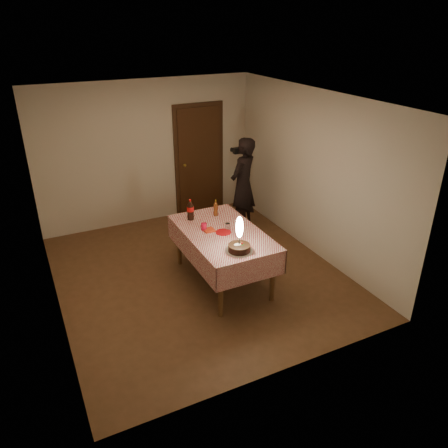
{
  "coord_description": "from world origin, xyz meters",
  "views": [
    {
      "loc": [
        -2.14,
        -5.25,
        3.54
      ],
      "look_at": [
        0.25,
        -0.38,
        0.95
      ],
      "focal_mm": 35.0,
      "sensor_mm": 36.0,
      "label": 1
    }
  ],
  "objects_px": {
    "dining_table": "(222,238)",
    "red_cup": "(204,227)",
    "clear_cup": "(228,226)",
    "amber_bottle_right": "(216,208)",
    "red_plate": "(223,232)",
    "birthday_cake": "(239,243)",
    "cola_bottle": "(190,210)",
    "photographer": "(243,185)"
  },
  "relations": [
    {
      "from": "clear_cup",
      "to": "red_plate",
      "type": "bearing_deg",
      "value": -146.33
    },
    {
      "from": "dining_table",
      "to": "clear_cup",
      "type": "bearing_deg",
      "value": 19.72
    },
    {
      "from": "birthday_cake",
      "to": "amber_bottle_right",
      "type": "height_order",
      "value": "birthday_cake"
    },
    {
      "from": "birthday_cake",
      "to": "clear_cup",
      "type": "relative_size",
      "value": 5.41
    },
    {
      "from": "birthday_cake",
      "to": "photographer",
      "type": "distance_m",
      "value": 2.34
    },
    {
      "from": "birthday_cake",
      "to": "photographer",
      "type": "xyz_separation_m",
      "value": [
        1.15,
        2.03,
        -0.07
      ]
    },
    {
      "from": "cola_bottle",
      "to": "photographer",
      "type": "distance_m",
      "value": 1.6
    },
    {
      "from": "red_plate",
      "to": "photographer",
      "type": "distance_m",
      "value": 1.83
    },
    {
      "from": "birthday_cake",
      "to": "cola_bottle",
      "type": "bearing_deg",
      "value": 99.11
    },
    {
      "from": "dining_table",
      "to": "photographer",
      "type": "relative_size",
      "value": 1.01
    },
    {
      "from": "photographer",
      "to": "cola_bottle",
      "type": "bearing_deg",
      "value": -147.54
    },
    {
      "from": "birthday_cake",
      "to": "cola_bottle",
      "type": "xyz_separation_m",
      "value": [
        -0.19,
        1.18,
        0.04
      ]
    },
    {
      "from": "clear_cup",
      "to": "photographer",
      "type": "bearing_deg",
      "value": 54.33
    },
    {
      "from": "clear_cup",
      "to": "amber_bottle_right",
      "type": "bearing_deg",
      "value": 84.06
    },
    {
      "from": "dining_table",
      "to": "red_plate",
      "type": "height_order",
      "value": "red_plate"
    },
    {
      "from": "dining_table",
      "to": "clear_cup",
      "type": "relative_size",
      "value": 19.11
    },
    {
      "from": "red_cup",
      "to": "dining_table",
      "type": "bearing_deg",
      "value": -38.04
    },
    {
      "from": "red_cup",
      "to": "cola_bottle",
      "type": "bearing_deg",
      "value": 94.55
    },
    {
      "from": "red_plate",
      "to": "red_cup",
      "type": "bearing_deg",
      "value": 136.9
    },
    {
      "from": "red_cup",
      "to": "clear_cup",
      "type": "relative_size",
      "value": 1.11
    },
    {
      "from": "amber_bottle_right",
      "to": "dining_table",
      "type": "bearing_deg",
      "value": -105.6
    },
    {
      "from": "red_cup",
      "to": "clear_cup",
      "type": "height_order",
      "value": "red_cup"
    },
    {
      "from": "birthday_cake",
      "to": "cola_bottle",
      "type": "relative_size",
      "value": 1.53
    },
    {
      "from": "dining_table",
      "to": "red_cup",
      "type": "height_order",
      "value": "red_cup"
    },
    {
      "from": "red_plate",
      "to": "amber_bottle_right",
      "type": "distance_m",
      "value": 0.6
    },
    {
      "from": "dining_table",
      "to": "photographer",
      "type": "distance_m",
      "value": 1.81
    },
    {
      "from": "dining_table",
      "to": "birthday_cake",
      "type": "distance_m",
      "value": 0.65
    },
    {
      "from": "red_cup",
      "to": "clear_cup",
      "type": "xyz_separation_m",
      "value": [
        0.31,
        -0.13,
        -0.01
      ]
    },
    {
      "from": "red_cup",
      "to": "cola_bottle",
      "type": "height_order",
      "value": "cola_bottle"
    },
    {
      "from": "birthday_cake",
      "to": "red_plate",
      "type": "xyz_separation_m",
      "value": [
        0.05,
        0.57,
        -0.11
      ]
    },
    {
      "from": "red_plate",
      "to": "cola_bottle",
      "type": "distance_m",
      "value": 0.67
    },
    {
      "from": "red_plate",
      "to": "red_cup",
      "type": "distance_m",
      "value": 0.29
    },
    {
      "from": "dining_table",
      "to": "red_cup",
      "type": "relative_size",
      "value": 17.2
    },
    {
      "from": "cola_bottle",
      "to": "photographer",
      "type": "height_order",
      "value": "photographer"
    },
    {
      "from": "red_cup",
      "to": "clear_cup",
      "type": "bearing_deg",
      "value": -22.8
    },
    {
      "from": "clear_cup",
      "to": "amber_bottle_right",
      "type": "xyz_separation_m",
      "value": [
        0.05,
        0.51,
        0.07
      ]
    },
    {
      "from": "birthday_cake",
      "to": "amber_bottle_right",
      "type": "relative_size",
      "value": 1.91
    },
    {
      "from": "clear_cup",
      "to": "cola_bottle",
      "type": "height_order",
      "value": "cola_bottle"
    },
    {
      "from": "photographer",
      "to": "amber_bottle_right",
      "type": "bearing_deg",
      "value": -136.84
    },
    {
      "from": "dining_table",
      "to": "red_cup",
      "type": "distance_m",
      "value": 0.31
    },
    {
      "from": "cola_bottle",
      "to": "clear_cup",
      "type": "bearing_deg",
      "value": -57.64
    },
    {
      "from": "amber_bottle_right",
      "to": "cola_bottle",
      "type": "bearing_deg",
      "value": 174.94
    }
  ]
}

